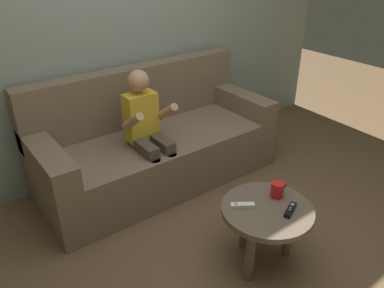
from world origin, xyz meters
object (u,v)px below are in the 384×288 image
Objects in this scene: coffee_table at (265,218)px; person_seated_on_couch at (148,129)px; game_remote_black_near_edge at (290,210)px; coffee_mug at (278,190)px; couch at (155,144)px; game_remote_white_center at (242,205)px.

person_seated_on_couch is at bearing 99.26° from coffee_table.
person_seated_on_couch is 1.09m from coffee_table.
coffee_mug is at bearing 70.44° from game_remote_black_near_edge.
coffee_mug is at bearing -83.35° from couch.
game_remote_black_near_edge is 0.28m from game_remote_white_center.
couch is 1.36m from game_remote_black_near_edge.
coffee_table is 0.17m from game_remote_white_center.
game_remote_white_center is (-0.11, 0.09, 0.09)m from coffee_table.
couch reaches higher than game_remote_white_center.
couch is at bearing 93.67° from game_remote_black_near_edge.
game_remote_black_near_edge is (0.25, -1.16, -0.14)m from person_seated_on_couch.
coffee_table is 4.03× the size of game_remote_white_center.
coffee_table is (0.01, -1.24, 0.03)m from couch.
game_remote_black_near_edge is 1.06× the size of game_remote_white_center.
coffee_table is at bearing 125.94° from game_remote_black_near_edge.
person_seated_on_couch is 6.98× the size of game_remote_black_near_edge.
couch is 14.38× the size of game_remote_white_center.
person_seated_on_couch is 1.06m from coffee_mug.
coffee_mug is (0.25, -0.05, 0.04)m from game_remote_white_center.
person_seated_on_couch is 8.45× the size of coffee_mug.
couch is 16.47× the size of coffee_mug.
game_remote_black_near_edge is at bearing -54.06° from coffee_table.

